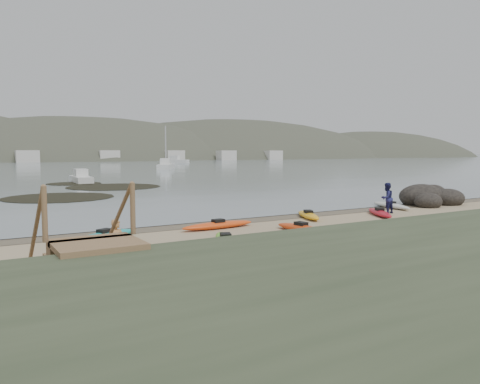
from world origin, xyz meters
TOP-DOWN VIEW (x-y plane):
  - ground at (0.00, 0.00)m, footprint 600.00×600.00m
  - wet_sand at (0.00, -0.30)m, footprint 60.00×60.00m
  - stairs at (-11.00, -11.62)m, footprint 1.50×2.70m
  - kayaks at (-0.86, -3.42)m, footprint 21.59×9.77m
  - person_west at (-8.92, -7.32)m, footprint 0.69×0.61m
  - person_east at (8.76, -2.44)m, footprint 0.93×0.74m
  - rock_cluster at (15.25, -0.60)m, footprint 5.22×3.82m
  - kelp_mats at (-2.40, 24.22)m, footprint 15.96×23.04m
  - moored_boats at (2.00, 76.57)m, footprint 95.49×86.05m
  - far_hills at (39.38, 193.97)m, footprint 550.00×135.00m
  - far_town at (6.00, 145.00)m, footprint 199.00×5.00m

SIDE VIEW (x-z plane):
  - far_hills at x=39.38m, z-range -55.93..24.07m
  - ground at x=0.00m, z-range 0.00..0.00m
  - wet_sand at x=0.00m, z-range 0.00..0.00m
  - kelp_mats at x=-2.40m, z-range 0.01..0.05m
  - kayaks at x=-0.86m, z-range 0.00..0.34m
  - rock_cluster at x=15.25m, z-range -0.63..1.10m
  - moored_boats at x=2.00m, z-range -0.04..1.22m
  - person_west at x=-8.92m, z-range 0.00..1.60m
  - person_east at x=8.76m, z-range 0.00..1.84m
  - stairs at x=-11.00m, z-range 0.00..2.10m
  - far_town at x=6.00m, z-range 0.00..4.00m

